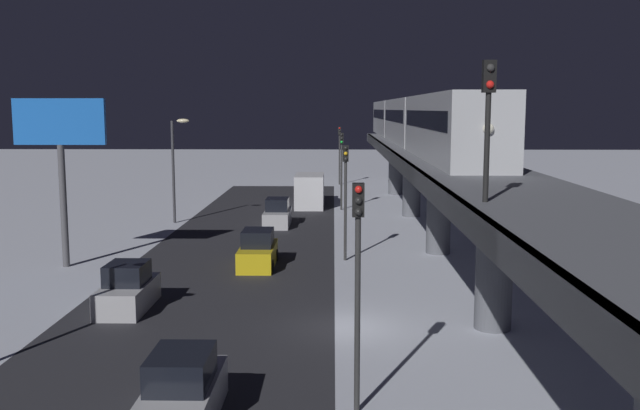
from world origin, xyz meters
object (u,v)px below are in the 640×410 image
(sedan_yellow, at_px, (258,252))
(sedan_silver, at_px, (128,290))
(traffic_light_near, at_px, (358,264))
(traffic_light_mid, at_px, (346,185))
(sedan_silver_4, at_px, (182,395))
(sedan_silver_2, at_px, (277,214))
(box_truck, at_px, (310,190))
(subway_train, at_px, (412,120))
(commercial_billboard, at_px, (60,138))
(rail_signal, at_px, (488,106))
(traffic_light_far, at_px, (341,160))
(traffic_light_distant, at_px, (339,147))

(sedan_yellow, distance_m, sedan_silver, 9.46)
(traffic_light_near, distance_m, traffic_light_mid, 19.86)
(sedan_silver_4, bearing_deg, traffic_light_near, 9.85)
(sedan_silver_2, xyz_separation_m, box_truck, (-2.00, -10.57, 0.55))
(sedan_yellow, height_order, sedan_silver_2, same)
(sedan_yellow, relative_size, traffic_light_mid, 0.70)
(sedan_silver_2, height_order, sedan_silver_4, same)
(sedan_silver_2, relative_size, sedan_silver_4, 1.02)
(subway_train, relative_size, commercial_billboard, 6.23)
(rail_signal, distance_m, sedan_silver_2, 32.28)
(subway_train, xyz_separation_m, traffic_light_far, (5.45, -2.60, -3.30))
(traffic_light_near, xyz_separation_m, traffic_light_distant, (0.00, -59.58, 0.00))
(traffic_light_far, bearing_deg, sedan_silver_4, 83.39)
(subway_train, bearing_deg, traffic_light_distant, -76.35)
(box_truck, relative_size, traffic_light_distant, 1.16)
(box_truck, distance_m, commercial_billboard, 27.67)
(sedan_silver_2, height_order, box_truck, box_truck)
(traffic_light_mid, relative_size, commercial_billboard, 0.72)
(traffic_light_mid, xyz_separation_m, traffic_light_far, (0.00, -19.86, 0.00))
(subway_train, distance_m, traffic_light_near, 37.66)
(traffic_light_far, distance_m, traffic_light_distant, 19.86)
(sedan_yellow, xyz_separation_m, traffic_light_far, (-4.70, -21.41, 3.41))
(traffic_light_mid, bearing_deg, traffic_light_distant, -90.00)
(sedan_silver, xyz_separation_m, traffic_light_far, (-9.30, -29.68, 3.40))
(sedan_yellow, bearing_deg, commercial_billboard, -178.32)
(traffic_light_near, height_order, traffic_light_far, same)
(sedan_yellow, distance_m, box_truck, 24.00)
(sedan_silver_2, relative_size, commercial_billboard, 0.52)
(traffic_light_near, bearing_deg, traffic_light_mid, -90.00)
(traffic_light_near, xyz_separation_m, traffic_light_far, (0.00, -39.72, 0.00))
(rail_signal, height_order, traffic_light_far, rail_signal)
(commercial_billboard, bearing_deg, sedan_silver_2, -126.87)
(traffic_light_far, bearing_deg, rail_signal, 95.51)
(rail_signal, relative_size, traffic_light_far, 0.62)
(sedan_silver_4, relative_size, box_truck, 0.61)
(subway_train, distance_m, rail_signal, 35.73)
(traffic_light_near, xyz_separation_m, traffic_light_mid, (0.00, -19.86, 0.00))
(box_truck, height_order, traffic_light_distant, traffic_light_distant)
(sedan_silver, distance_m, sedan_silver_2, 22.10)
(rail_signal, distance_m, sedan_silver, 17.35)
(sedan_silver, relative_size, traffic_light_near, 0.64)
(traffic_light_distant, bearing_deg, traffic_light_far, 90.00)
(rail_signal, bearing_deg, traffic_light_far, -84.49)
(subway_train, xyz_separation_m, sedan_silver, (14.75, 27.08, -6.70))
(traffic_light_near, bearing_deg, box_truck, -86.34)
(subway_train, distance_m, sedan_yellow, 22.40)
(commercial_billboard, bearing_deg, box_truck, -116.81)
(sedan_yellow, bearing_deg, traffic_light_far, 77.62)
(rail_signal, xyz_separation_m, sedan_yellow, (8.39, -16.87, -7.66))
(sedan_silver, height_order, sedan_silver_4, same)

